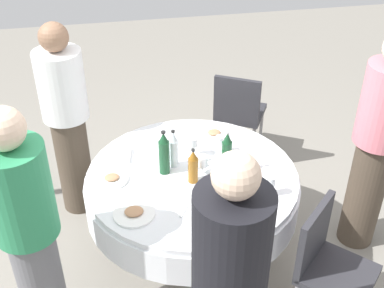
{
  "coord_description": "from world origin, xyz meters",
  "views": [
    {
      "loc": [
        -0.49,
        -2.53,
        2.71
      ],
      "look_at": [
        0.0,
        0.0,
        0.98
      ],
      "focal_mm": 46.4,
      "sensor_mm": 36.0,
      "label": 1
    }
  ],
  "objects_px": {
    "dining_table": "(192,191)",
    "bottle_amber_north": "(193,167)",
    "chair_far": "(239,110)",
    "plate_rear": "(134,213)",
    "plate_right": "(232,192)",
    "chair_east": "(327,261)",
    "person_left": "(29,232)",
    "person_inner": "(67,120)",
    "plate_west": "(214,134)",
    "plate_south": "(112,179)",
    "person_outer": "(378,143)",
    "wine_glass_east": "(192,143)",
    "bottle_dark_green_inner": "(164,153)",
    "wine_glass_inner": "(202,162)",
    "bottle_dark_green_outer": "(227,154)",
    "bottle_clear_left": "(173,150)",
    "wine_glass_far": "(270,182)",
    "wine_glass_front": "(220,141)"
  },
  "relations": [
    {
      "from": "dining_table",
      "to": "bottle_amber_north",
      "type": "distance_m",
      "value": 0.27
    },
    {
      "from": "dining_table",
      "to": "chair_far",
      "type": "relative_size",
      "value": 1.63
    },
    {
      "from": "plate_rear",
      "to": "plate_right",
      "type": "height_order",
      "value": "same"
    },
    {
      "from": "chair_far",
      "to": "chair_east",
      "type": "distance_m",
      "value": 1.81
    },
    {
      "from": "person_left",
      "to": "person_inner",
      "type": "xyz_separation_m",
      "value": [
        0.18,
        1.19,
        -0.02
      ]
    },
    {
      "from": "dining_table",
      "to": "chair_east",
      "type": "relative_size",
      "value": 1.63
    },
    {
      "from": "plate_west",
      "to": "chair_east",
      "type": "distance_m",
      "value": 1.22
    },
    {
      "from": "bottle_amber_north",
      "to": "plate_south",
      "type": "relative_size",
      "value": 1.18
    },
    {
      "from": "plate_west",
      "to": "person_outer",
      "type": "height_order",
      "value": "person_outer"
    },
    {
      "from": "plate_rear",
      "to": "plate_right",
      "type": "bearing_deg",
      "value": 7.41
    },
    {
      "from": "person_outer",
      "to": "person_inner",
      "type": "height_order",
      "value": "person_outer"
    },
    {
      "from": "plate_south",
      "to": "person_left",
      "type": "xyz_separation_m",
      "value": [
        -0.46,
        -0.5,
        0.09
      ]
    },
    {
      "from": "bottle_amber_north",
      "to": "wine_glass_east",
      "type": "bearing_deg",
      "value": 79.86
    },
    {
      "from": "wine_glass_east",
      "to": "person_outer",
      "type": "bearing_deg",
      "value": -12.44
    },
    {
      "from": "plate_rear",
      "to": "plate_west",
      "type": "height_order",
      "value": "same"
    },
    {
      "from": "plate_rear",
      "to": "bottle_dark_green_inner",
      "type": "bearing_deg",
      "value": 58.11
    },
    {
      "from": "wine_glass_inner",
      "to": "person_outer",
      "type": "height_order",
      "value": "person_outer"
    },
    {
      "from": "plate_south",
      "to": "plate_west",
      "type": "relative_size",
      "value": 1.01
    },
    {
      "from": "wine_glass_inner",
      "to": "chair_far",
      "type": "xyz_separation_m",
      "value": [
        0.57,
        1.13,
        -0.32
      ]
    },
    {
      "from": "plate_west",
      "to": "chair_far",
      "type": "xyz_separation_m",
      "value": [
        0.39,
        0.7,
        -0.23
      ]
    },
    {
      "from": "person_outer",
      "to": "chair_east",
      "type": "relative_size",
      "value": 1.9
    },
    {
      "from": "bottle_dark_green_outer",
      "to": "person_outer",
      "type": "relative_size",
      "value": 0.19
    },
    {
      "from": "chair_far",
      "to": "chair_east",
      "type": "bearing_deg",
      "value": -59.28
    },
    {
      "from": "bottle_clear_left",
      "to": "wine_glass_far",
      "type": "xyz_separation_m",
      "value": [
        0.53,
        -0.41,
        -0.03
      ]
    },
    {
      "from": "wine_glass_front",
      "to": "person_inner",
      "type": "distance_m",
      "value": 1.16
    },
    {
      "from": "bottle_clear_left",
      "to": "person_outer",
      "type": "distance_m",
      "value": 1.36
    },
    {
      "from": "plate_right",
      "to": "chair_far",
      "type": "xyz_separation_m",
      "value": [
        0.43,
        1.37,
        -0.23
      ]
    },
    {
      "from": "wine_glass_far",
      "to": "plate_south",
      "type": "distance_m",
      "value": 1.0
    },
    {
      "from": "bottle_dark_green_inner",
      "to": "person_inner",
      "type": "distance_m",
      "value": 0.92
    },
    {
      "from": "wine_glass_east",
      "to": "plate_south",
      "type": "height_order",
      "value": "wine_glass_east"
    },
    {
      "from": "bottle_dark_green_outer",
      "to": "person_outer",
      "type": "height_order",
      "value": "person_outer"
    },
    {
      "from": "bottle_dark_green_outer",
      "to": "plate_right",
      "type": "height_order",
      "value": "bottle_dark_green_outer"
    },
    {
      "from": "person_left",
      "to": "person_outer",
      "type": "bearing_deg",
      "value": -105.2
    },
    {
      "from": "wine_glass_inner",
      "to": "wine_glass_east",
      "type": "bearing_deg",
      "value": 96.33
    },
    {
      "from": "bottle_amber_north",
      "to": "person_outer",
      "type": "relative_size",
      "value": 0.15
    },
    {
      "from": "bottle_dark_green_inner",
      "to": "plate_right",
      "type": "distance_m",
      "value": 0.5
    },
    {
      "from": "wine_glass_east",
      "to": "person_left",
      "type": "bearing_deg",
      "value": -146.75
    },
    {
      "from": "wine_glass_inner",
      "to": "plate_west",
      "type": "distance_m",
      "value": 0.48
    },
    {
      "from": "bottle_amber_north",
      "to": "bottle_clear_left",
      "type": "bearing_deg",
      "value": 116.26
    },
    {
      "from": "wine_glass_east",
      "to": "plate_south",
      "type": "xyz_separation_m",
      "value": [
        -0.56,
        -0.17,
        -0.09
      ]
    },
    {
      "from": "bottle_amber_north",
      "to": "person_left",
      "type": "height_order",
      "value": "person_left"
    },
    {
      "from": "chair_far",
      "to": "chair_east",
      "type": "height_order",
      "value": "same"
    },
    {
      "from": "plate_south",
      "to": "person_outer",
      "type": "xyz_separation_m",
      "value": [
        1.77,
        -0.09,
        0.12
      ]
    },
    {
      "from": "dining_table",
      "to": "chair_far",
      "type": "xyz_separation_m",
      "value": [
        0.64,
        1.12,
        -0.07
      ]
    },
    {
      "from": "bottle_dark_green_inner",
      "to": "dining_table",
      "type": "bearing_deg",
      "value": -18.17
    },
    {
      "from": "dining_table",
      "to": "wine_glass_inner",
      "type": "relative_size",
      "value": 10.25
    },
    {
      "from": "bottle_dark_green_outer",
      "to": "wine_glass_inner",
      "type": "bearing_deg",
      "value": 175.09
    },
    {
      "from": "bottle_dark_green_inner",
      "to": "chair_far",
      "type": "xyz_separation_m",
      "value": [
        0.81,
        1.07,
        -0.37
      ]
    },
    {
      "from": "bottle_clear_left",
      "to": "person_left",
      "type": "bearing_deg",
      "value": -146.46
    },
    {
      "from": "bottle_clear_left",
      "to": "chair_east",
      "type": "bearing_deg",
      "value": -46.07
    }
  ]
}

